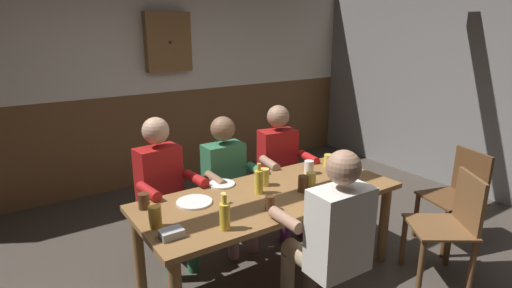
% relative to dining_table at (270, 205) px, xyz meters
% --- Properties ---
extents(ground_plane, '(7.25, 7.25, 0.00)m').
position_rel_dining_table_xyz_m(ground_plane, '(0.00, -0.12, -0.63)').
color(ground_plane, '#423A33').
extents(back_wall_upper, '(6.04, 0.12, 1.48)m').
position_rel_dining_table_xyz_m(back_wall_upper, '(0.00, 2.57, 1.27)').
color(back_wall_upper, silver).
extents(back_wall_wainscot, '(6.04, 0.12, 1.16)m').
position_rel_dining_table_xyz_m(back_wall_wainscot, '(0.00, 2.57, -0.05)').
color(back_wall_wainscot, brown).
rests_on(back_wall_wainscot, ground_plane).
extents(side_wall_concrete, '(0.12, 5.26, 2.64)m').
position_rel_dining_table_xyz_m(side_wall_concrete, '(3.08, -0.12, 0.69)').
color(side_wall_concrete, gray).
rests_on(side_wall_concrete, ground_plane).
extents(dining_table, '(2.03, 0.85, 0.73)m').
position_rel_dining_table_xyz_m(dining_table, '(0.00, 0.00, 0.00)').
color(dining_table, brown).
rests_on(dining_table, ground_plane).
extents(person_0, '(0.52, 0.52, 1.26)m').
position_rel_dining_table_xyz_m(person_0, '(-0.60, 0.65, 0.06)').
color(person_0, '#AD1919').
rests_on(person_0, ground_plane).
extents(person_1, '(0.50, 0.49, 1.19)m').
position_rel_dining_table_xyz_m(person_1, '(-0.00, 0.65, 0.03)').
color(person_1, '#33724C').
rests_on(person_1, ground_plane).
extents(person_2, '(0.54, 0.56, 1.23)m').
position_rel_dining_table_xyz_m(person_2, '(0.60, 0.64, 0.04)').
color(person_2, '#AD1919').
rests_on(person_2, ground_plane).
extents(person_3, '(0.54, 0.54, 1.26)m').
position_rel_dining_table_xyz_m(person_3, '(0.00, -0.65, 0.06)').
color(person_3, silver).
rests_on(person_3, ground_plane).
extents(chair_empty_near_right, '(0.61, 0.61, 0.88)m').
position_rel_dining_table_xyz_m(chair_empty_near_right, '(1.15, -0.79, -0.16)').
color(chair_empty_near_right, brown).
rests_on(chair_empty_near_right, ground_plane).
extents(chair_empty_near_left, '(0.54, 0.54, 0.88)m').
position_rel_dining_table_xyz_m(chair_empty_near_left, '(1.75, -0.51, -0.16)').
color(chair_empty_near_left, brown).
rests_on(chair_empty_near_left, ground_plane).
extents(table_candle, '(0.04, 0.04, 0.08)m').
position_rel_dining_table_xyz_m(table_candle, '(-0.38, 0.05, 0.13)').
color(table_candle, '#F9E08C').
rests_on(table_candle, dining_table).
extents(condiment_caddy, '(0.14, 0.10, 0.05)m').
position_rel_dining_table_xyz_m(condiment_caddy, '(-0.88, -0.20, 0.12)').
color(condiment_caddy, '#B2B7BC').
rests_on(condiment_caddy, dining_table).
extents(plate_0, '(0.21, 0.21, 0.01)m').
position_rel_dining_table_xyz_m(plate_0, '(-0.22, 0.36, 0.10)').
color(plate_0, white).
rests_on(plate_0, dining_table).
extents(plate_1, '(0.26, 0.26, 0.01)m').
position_rel_dining_table_xyz_m(plate_1, '(-0.56, 0.17, 0.10)').
color(plate_1, white).
rests_on(plate_1, dining_table).
extents(bottle_0, '(0.07, 0.07, 0.24)m').
position_rel_dining_table_xyz_m(bottle_0, '(-0.56, -0.29, 0.19)').
color(bottle_0, gold).
rests_on(bottle_0, dining_table).
extents(bottle_1, '(0.07, 0.07, 0.24)m').
position_rel_dining_table_xyz_m(bottle_1, '(-0.07, 0.06, 0.19)').
color(bottle_1, gold).
rests_on(bottle_1, dining_table).
extents(pint_glass_0, '(0.07, 0.07, 0.10)m').
position_rel_dining_table_xyz_m(pint_glass_0, '(-0.17, -0.23, 0.15)').
color(pint_glass_0, '#4C2D19').
rests_on(pint_glass_0, dining_table).
extents(pint_glass_1, '(0.08, 0.08, 0.13)m').
position_rel_dining_table_xyz_m(pint_glass_1, '(0.33, -0.08, 0.16)').
color(pint_glass_1, '#E5C64C').
rests_on(pint_glass_1, dining_table).
extents(pint_glass_2, '(0.08, 0.08, 0.12)m').
position_rel_dining_table_xyz_m(pint_glass_2, '(0.24, -0.10, 0.16)').
color(pint_glass_2, '#4C2D19').
rests_on(pint_glass_2, dining_table).
extents(pint_glass_3, '(0.08, 0.08, 0.14)m').
position_rel_dining_table_xyz_m(pint_glass_3, '(0.06, 0.17, 0.16)').
color(pint_glass_3, '#E5C64C').
rests_on(pint_glass_3, dining_table).
extents(pint_glass_4, '(0.08, 0.08, 0.11)m').
position_rel_dining_table_xyz_m(pint_glass_4, '(0.80, 0.21, 0.15)').
color(pint_glass_4, '#E5C64C').
rests_on(pint_glass_4, dining_table).
extents(pint_glass_5, '(0.08, 0.08, 0.11)m').
position_rel_dining_table_xyz_m(pint_glass_5, '(0.26, -0.36, 0.15)').
color(pint_glass_5, '#4C2D19').
rests_on(pint_glass_5, dining_table).
extents(pint_glass_6, '(0.08, 0.08, 0.15)m').
position_rel_dining_table_xyz_m(pint_glass_6, '(-0.92, -0.03, 0.17)').
color(pint_glass_6, gold).
rests_on(pint_glass_6, dining_table).
extents(pint_glass_7, '(0.08, 0.08, 0.11)m').
position_rel_dining_table_xyz_m(pint_glass_7, '(-0.89, 0.28, 0.15)').
color(pint_glass_7, '#4C2D19').
rests_on(pint_glass_7, dining_table).
extents(pint_glass_8, '(0.08, 0.08, 0.11)m').
position_rel_dining_table_xyz_m(pint_glass_8, '(0.53, 0.17, 0.15)').
color(pint_glass_8, white).
rests_on(pint_glass_8, dining_table).
extents(wall_dart_cabinet, '(0.56, 0.15, 0.70)m').
position_rel_dining_table_xyz_m(wall_dart_cabinet, '(0.23, 2.44, 1.14)').
color(wall_dart_cabinet, brown).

